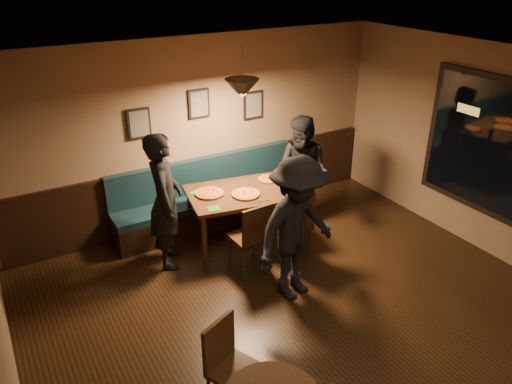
% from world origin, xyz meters
% --- Properties ---
extents(floor, '(7.00, 7.00, 0.00)m').
position_xyz_m(floor, '(0.00, 0.00, 0.00)').
color(floor, black).
rests_on(floor, ground).
extents(ceiling, '(7.00, 7.00, 0.00)m').
position_xyz_m(ceiling, '(0.00, 0.00, 2.80)').
color(ceiling, silver).
rests_on(ceiling, ground).
extents(wall_back, '(6.00, 0.00, 6.00)m').
position_xyz_m(wall_back, '(0.00, 3.50, 1.40)').
color(wall_back, '#8C704F').
rests_on(wall_back, ground).
extents(wall_left, '(0.00, 7.00, 7.00)m').
position_xyz_m(wall_left, '(-3.00, 0.00, 1.40)').
color(wall_left, '#8C704F').
rests_on(wall_left, ground).
extents(wainscot, '(5.88, 0.06, 1.00)m').
position_xyz_m(wainscot, '(0.00, 3.47, 0.50)').
color(wainscot, black).
rests_on(wainscot, ground).
extents(booth_bench, '(3.00, 0.60, 1.00)m').
position_xyz_m(booth_bench, '(0.00, 3.20, 0.50)').
color(booth_bench, '#0F232D').
rests_on(booth_bench, ground).
extents(window_frame, '(0.06, 2.56, 1.86)m').
position_xyz_m(window_frame, '(2.96, 0.50, 1.50)').
color(window_frame, black).
rests_on(window_frame, wall_right).
extents(window_glass, '(0.00, 2.40, 2.40)m').
position_xyz_m(window_glass, '(2.93, 0.50, 1.50)').
color(window_glass, black).
rests_on(window_glass, wall_right).
extents(picture_left, '(0.32, 0.04, 0.42)m').
position_xyz_m(picture_left, '(-0.90, 3.47, 1.70)').
color(picture_left, black).
rests_on(picture_left, wall_back).
extents(picture_center, '(0.32, 0.04, 0.42)m').
position_xyz_m(picture_center, '(0.00, 3.47, 1.85)').
color(picture_center, black).
rests_on(picture_center, wall_back).
extents(picture_right, '(0.32, 0.04, 0.42)m').
position_xyz_m(picture_right, '(0.90, 3.47, 1.70)').
color(picture_right, black).
rests_on(picture_right, wall_back).
extents(pendant_lamp, '(0.44, 0.44, 0.25)m').
position_xyz_m(pendant_lamp, '(0.18, 2.49, 2.25)').
color(pendant_lamp, black).
rests_on(pendant_lamp, ceiling).
extents(dining_table, '(1.68, 1.24, 0.82)m').
position_xyz_m(dining_table, '(0.18, 2.49, 0.41)').
color(dining_table, black).
rests_on(dining_table, floor).
extents(chair_near_left, '(0.47, 0.47, 1.01)m').
position_xyz_m(chair_near_left, '(-0.09, 1.86, 0.50)').
color(chair_near_left, '#301D0D').
rests_on(chair_near_left, floor).
extents(chair_near_right, '(0.53, 0.53, 1.04)m').
position_xyz_m(chair_near_right, '(0.50, 1.81, 0.52)').
color(chair_near_right, black).
rests_on(chair_near_right, floor).
extents(diner_left, '(0.66, 0.79, 1.84)m').
position_xyz_m(diner_left, '(-0.94, 2.55, 0.92)').
color(diner_left, black).
rests_on(diner_left, floor).
extents(diner_right, '(0.93, 1.03, 1.71)m').
position_xyz_m(diner_right, '(1.19, 2.52, 0.86)').
color(diner_right, black).
rests_on(diner_right, floor).
extents(diner_front, '(1.29, 0.92, 1.80)m').
position_xyz_m(diner_front, '(0.14, 1.13, 0.90)').
color(diner_front, black).
rests_on(diner_front, floor).
extents(pizza_a, '(0.47, 0.47, 0.04)m').
position_xyz_m(pizza_a, '(-0.27, 2.63, 0.84)').
color(pizza_a, gold).
rests_on(pizza_a, dining_table).
extents(pizza_b, '(0.42, 0.42, 0.04)m').
position_xyz_m(pizza_b, '(0.14, 2.36, 0.84)').
color(pizza_b, '#C37624').
rests_on(pizza_b, dining_table).
extents(pizza_c, '(0.33, 0.33, 0.04)m').
position_xyz_m(pizza_c, '(0.68, 2.64, 0.83)').
color(pizza_c, '#C45F24').
rests_on(pizza_c, dining_table).
extents(soda_glass, '(0.10, 0.10, 0.17)m').
position_xyz_m(soda_glass, '(0.81, 2.18, 0.90)').
color(soda_glass, black).
rests_on(soda_glass, dining_table).
extents(tabasco_bottle, '(0.03, 0.03, 0.12)m').
position_xyz_m(tabasco_bottle, '(0.75, 2.43, 0.87)').
color(tabasco_bottle, '#8B040B').
rests_on(tabasco_bottle, dining_table).
extents(napkin_a, '(0.21, 0.21, 0.01)m').
position_xyz_m(napkin_a, '(-0.40, 2.76, 0.82)').
color(napkin_a, '#1F742E').
rests_on(napkin_a, dining_table).
extents(napkin_b, '(0.18, 0.18, 0.01)m').
position_xyz_m(napkin_b, '(-0.40, 2.23, 0.82)').
color(napkin_b, '#1E731F').
rests_on(napkin_b, dining_table).
extents(cutlery_set, '(0.17, 0.09, 0.00)m').
position_xyz_m(cutlery_set, '(0.19, 2.08, 0.82)').
color(cutlery_set, white).
rests_on(cutlery_set, dining_table).
extents(cafe_chair_far, '(0.54, 0.54, 0.92)m').
position_xyz_m(cafe_chair_far, '(-1.29, -0.02, 0.46)').
color(cafe_chair_far, black).
rests_on(cafe_chair_far, floor).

